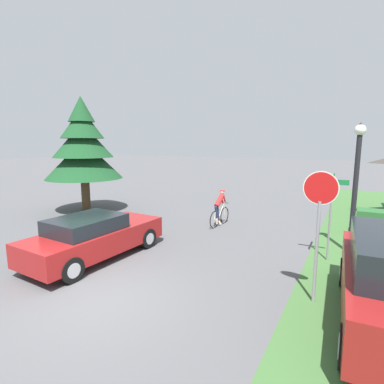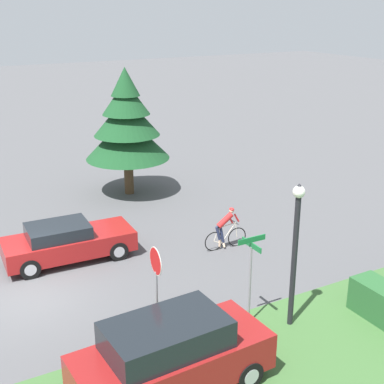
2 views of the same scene
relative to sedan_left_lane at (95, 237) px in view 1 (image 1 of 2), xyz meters
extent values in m
plane|color=#515154|center=(1.97, -1.82, -0.71)|extent=(140.00, 140.00, 0.00)
cube|color=maroon|center=(0.00, 0.07, -0.08)|extent=(1.98, 4.68, 0.70)
cube|color=black|center=(-0.01, -0.29, 0.49)|extent=(1.67, 2.21, 0.45)
cylinder|color=black|center=(-0.71, 1.67, -0.36)|extent=(0.31, 0.71, 0.70)
cylinder|color=#ADADB2|center=(-0.71, 1.67, -0.36)|extent=(0.32, 0.42, 0.41)
cylinder|color=black|center=(0.85, 1.60, -0.36)|extent=(0.31, 0.71, 0.70)
cylinder|color=#ADADB2|center=(0.85, 1.60, -0.36)|extent=(0.32, 0.42, 0.41)
cylinder|color=black|center=(-0.84, -1.46, -0.36)|extent=(0.31, 0.71, 0.70)
cylinder|color=#ADADB2|center=(-0.84, -1.46, -0.36)|extent=(0.32, 0.42, 0.41)
cylinder|color=black|center=(0.72, -1.53, -0.36)|extent=(0.31, 0.71, 0.70)
cylinder|color=#ADADB2|center=(0.72, -1.53, -0.36)|extent=(0.32, 0.42, 0.41)
torus|color=black|center=(1.88, 5.04, -0.34)|extent=(0.09, 0.78, 0.78)
torus|color=black|center=(1.95, 6.03, -0.34)|extent=(0.09, 0.78, 0.78)
cylinder|color=beige|center=(1.90, 5.29, -0.14)|extent=(0.05, 0.18, 0.65)
cylinder|color=beige|center=(1.93, 5.65, -0.10)|extent=(0.08, 0.62, 0.76)
cylinder|color=beige|center=(1.92, 5.59, 0.23)|extent=(0.09, 0.73, 0.13)
cylinder|color=beige|center=(1.90, 5.20, -0.40)|extent=(0.06, 0.33, 0.16)
cylinder|color=beige|center=(1.89, 5.13, -0.08)|extent=(0.05, 0.21, 0.53)
cylinder|color=beige|center=(1.95, 5.99, -0.03)|extent=(0.04, 0.12, 0.62)
cylinder|color=black|center=(1.95, 5.95, 0.27)|extent=(0.44, 0.05, 0.02)
ellipsoid|color=black|center=(1.90, 5.22, 0.20)|extent=(0.09, 0.21, 0.05)
cylinder|color=#262D4C|center=(1.90, 5.21, -0.02)|extent=(0.13, 0.25, 0.56)
cylinder|color=#262D4C|center=(1.90, 5.37, -0.10)|extent=(0.13, 0.25, 0.71)
cylinder|color=beige|center=(1.91, 5.28, -0.44)|extent=(0.08, 0.08, 0.30)
cylinder|color=beige|center=(1.96, 5.44, -0.53)|extent=(0.17, 0.08, 0.21)
cylinder|color=red|center=(1.92, 5.49, 0.45)|extent=(0.27, 0.69, 0.59)
cylinder|color=red|center=(1.94, 5.72, 0.45)|extent=(0.09, 0.25, 0.35)
cylinder|color=red|center=(1.94, 6.00, 0.45)|extent=(0.09, 0.25, 0.35)
sphere|color=beige|center=(1.94, 5.77, 0.79)|extent=(0.19, 0.19, 0.19)
ellipsoid|color=red|center=(1.94, 5.77, 0.84)|extent=(0.22, 0.18, 0.12)
cylinder|color=black|center=(7.13, 1.75, -0.34)|extent=(0.31, 0.74, 0.73)
cylinder|color=#ADADB2|center=(7.13, 1.75, -0.34)|extent=(0.31, 0.43, 0.42)
cylinder|color=black|center=(7.27, -1.47, -0.34)|extent=(0.31, 0.74, 0.73)
cylinder|color=#ADADB2|center=(7.27, -1.47, -0.34)|extent=(0.31, 0.43, 0.42)
cylinder|color=gray|center=(6.50, 0.51, 0.49)|extent=(0.07, 0.07, 2.39)
cylinder|color=red|center=(6.50, 0.51, 1.98)|extent=(0.71, 0.06, 0.71)
cylinder|color=silver|center=(6.50, 0.51, 1.98)|extent=(0.75, 0.05, 0.75)
cylinder|color=black|center=(7.16, 4.45, 1.25)|extent=(0.16, 0.16, 3.92)
sphere|color=white|center=(7.16, 4.45, 3.37)|extent=(0.34, 0.34, 0.34)
cone|color=black|center=(7.16, 4.45, 3.54)|extent=(0.21, 0.21, 0.14)
cylinder|color=gray|center=(6.55, 3.41, 0.51)|extent=(0.06, 0.06, 2.44)
cube|color=#197238|center=(6.55, 3.41, 1.80)|extent=(0.90, 0.03, 0.16)
cube|color=#197238|center=(6.55, 3.41, 1.96)|extent=(0.03, 0.90, 0.16)
cylinder|color=#4C3823|center=(-5.70, 4.75, 0.19)|extent=(0.45, 0.45, 1.79)
cone|color=#194723|center=(-5.70, 4.75, 2.12)|extent=(4.01, 4.01, 2.06)
cone|color=#194723|center=(-5.70, 4.75, 3.13)|extent=(3.12, 3.12, 1.81)
cone|color=#194723|center=(-5.70, 4.75, 4.00)|extent=(2.24, 2.24, 1.57)
cone|color=#194723|center=(-5.70, 4.75, 4.74)|extent=(1.36, 1.36, 1.32)
camera|label=1|loc=(7.16, -6.54, 2.94)|focal=28.00mm
camera|label=2|loc=(17.54, -4.52, 8.09)|focal=50.00mm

